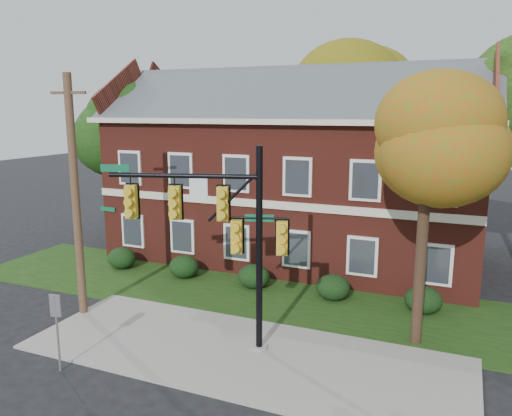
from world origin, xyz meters
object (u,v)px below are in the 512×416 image
at_px(hedge_center, 254,276).
at_px(hedge_right, 333,287).
at_px(tree_far_rear, 355,90).
at_px(apartment_building, 294,162).
at_px(tree_near_right, 436,142).
at_px(hedge_far_right, 423,300).
at_px(traffic_signal, 221,226).
at_px(hedge_left, 184,267).
at_px(hedge_far_left, 122,258).
at_px(tree_left_rear, 123,127).
at_px(utility_pole, 76,197).
at_px(sign_post, 56,320).

relative_size(hedge_center, hedge_right, 1.00).
bearing_deg(tree_far_rear, apartment_building, -99.71).
xyz_separation_m(apartment_building, tree_near_right, (7.22, -8.09, 1.68)).
distance_m(hedge_far_right, traffic_signal, 8.72).
xyz_separation_m(apartment_building, hedge_left, (-3.50, -5.25, -4.46)).
relative_size(hedge_center, tree_far_rear, 0.12).
bearing_deg(hedge_far_left, hedge_far_right, 0.00).
height_order(hedge_far_right, tree_left_rear, tree_left_rear).
distance_m(tree_near_right, utility_pole, 12.49).
xyz_separation_m(apartment_building, tree_left_rear, (-9.73, -1.12, 1.69)).
bearing_deg(sign_post, tree_left_rear, 108.71).
distance_m(hedge_far_left, tree_far_rear, 17.61).
bearing_deg(sign_post, hedge_far_left, 106.63).
xyz_separation_m(hedge_right, tree_left_rear, (-13.23, 4.14, 6.16)).
xyz_separation_m(traffic_signal, sign_post, (-3.80, -3.17, -2.46)).
height_order(hedge_far_right, tree_far_rear, tree_far_rear).
bearing_deg(hedge_far_right, tree_left_rear, 166.11).
bearing_deg(traffic_signal, sign_post, -156.48).
distance_m(apartment_building, hedge_far_right, 9.82).
xyz_separation_m(apartment_building, hedge_far_left, (-7.00, -5.25, -4.46)).
distance_m(hedge_center, tree_near_right, 9.90).
xyz_separation_m(apartment_building, traffic_signal, (1.28, -10.79, -0.91)).
distance_m(tree_near_right, tree_left_rear, 18.33).
height_order(hedge_far_right, traffic_signal, traffic_signal).
distance_m(hedge_right, tree_far_rear, 15.66).
height_order(hedge_far_left, hedge_right, same).
distance_m(hedge_far_right, tree_far_rear, 16.51).
relative_size(hedge_far_left, traffic_signal, 0.21).
xyz_separation_m(apartment_building, tree_far_rear, (1.34, 7.84, 3.86)).
xyz_separation_m(utility_pole, sign_post, (2.34, -3.62, -2.89)).
relative_size(apartment_building, tree_left_rear, 2.12).
height_order(hedge_left, tree_near_right, tree_near_right).
relative_size(hedge_far_right, tree_far_rear, 0.12).
bearing_deg(apartment_building, hedge_far_right, -36.89).
bearing_deg(apartment_building, hedge_far_left, -143.11).
height_order(hedge_left, hedge_right, same).
xyz_separation_m(hedge_far_right, tree_near_right, (0.22, -2.83, 6.14)).
bearing_deg(utility_pole, hedge_far_left, 104.87).
relative_size(hedge_far_right, tree_left_rear, 0.16).
bearing_deg(hedge_left, hedge_far_right, 0.00).
distance_m(hedge_left, traffic_signal, 8.13).
height_order(apartment_building, hedge_far_left, apartment_building).
distance_m(hedge_far_right, tree_near_right, 6.77).
relative_size(hedge_left, tree_left_rear, 0.16).
distance_m(apartment_building, tree_left_rear, 9.94).
relative_size(hedge_right, tree_near_right, 0.16).
relative_size(hedge_far_left, hedge_far_right, 1.00).
bearing_deg(sign_post, utility_pole, 112.35).
xyz_separation_m(hedge_right, utility_pole, (-8.37, -5.08, 3.99)).
bearing_deg(traffic_signal, tree_left_rear, 122.40).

